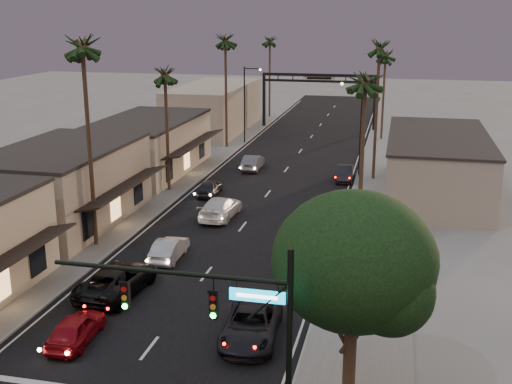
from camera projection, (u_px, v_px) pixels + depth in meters
The scene contains 30 objects.
ground at pixel (274, 185), 58.00m from camera, with size 200.00×200.00×0.00m, color slate.
road at pixel (284, 172), 62.70m from camera, with size 14.00×120.00×0.02m, color black.
sidewalk_left at pixel (212, 152), 71.28m from camera, with size 5.00×92.00×0.12m, color slate.
sidewalk_right at pixel (385, 161), 67.23m from camera, with size 5.00×92.00×0.12m, color slate.
storefront_mid at pixel (64, 187), 46.89m from camera, with size 8.00×14.00×5.50m, color gray.
storefront_far at pixel (147, 147), 61.98m from camera, with size 8.00×16.00×5.00m, color #C3B695.
storefront_dist at pixel (214, 108), 83.43m from camera, with size 8.00×20.00×6.00m, color gray.
building_right at pixel (437, 166), 54.34m from camera, with size 8.00×18.00×5.00m, color gray.
traffic_signal at pixel (234, 320), 21.62m from camera, with size 8.51×0.22×7.80m.
corner_tree at pixel (356, 267), 23.81m from camera, with size 6.20×6.20×8.80m.
arch at pixel (319, 87), 84.66m from camera, with size 15.20×0.40×7.27m.
streetlight_right at pixel (358, 121), 59.78m from camera, with size 2.13×0.30×9.00m.
streetlight_left at pixel (247, 99), 74.93m from camera, with size 2.13×0.30×9.00m.
palm_lb at pixel (82, 41), 39.32m from camera, with size 3.20×3.20×15.20m.
palm_lc at pixel (165, 70), 53.25m from camera, with size 3.20×3.20×12.20m.
palm_ld at pixel (225, 37), 70.55m from camera, with size 3.20×3.20×14.20m.
palm_ra at pixel (366, 76), 38.05m from camera, with size 3.20×3.20×13.20m.
palm_rb at pixel (380, 43), 56.56m from camera, with size 3.20×3.20×14.20m.
palm_rc at pixel (386, 52), 75.86m from camera, with size 3.20×3.20×12.20m.
palm_far at pixel (270, 38), 92.34m from camera, with size 3.20×3.20×13.20m.
oncoming_red at pixel (76, 328), 30.26m from camera, with size 1.64×4.08×1.39m, color maroon.
oncoming_pickup at pixel (117, 280), 35.47m from camera, with size 2.73×5.91×1.64m, color black.
oncoming_silver at pixel (169, 249), 40.45m from camera, with size 1.46×4.18×1.38m, color #A3A2A7.
oncoming_white at pixel (220, 208), 48.61m from camera, with size 2.22×5.46×1.59m, color silver.
oncoming_dgrey at pixel (210, 187), 54.62m from camera, with size 1.66×4.12×1.40m, color black.
oncoming_grey_far at pixel (253, 162), 63.45m from camera, with size 1.56×4.47×1.47m, color #57565C.
curbside_near at pixel (251, 324), 30.54m from camera, with size 2.53×5.48×1.52m, color black.
curbside_black at pixel (304, 257), 39.12m from camera, with size 1.93×4.75×1.38m, color black.
curbside_grey at pixel (331, 214), 46.90m from camera, with size 2.03×5.04×1.72m, color #424346.
curbside_far at pixel (344, 173), 59.38m from camera, with size 1.47×4.21×1.39m, color black.
Camera 1 is at (10.77, -14.99, 15.10)m, focal length 45.00 mm.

